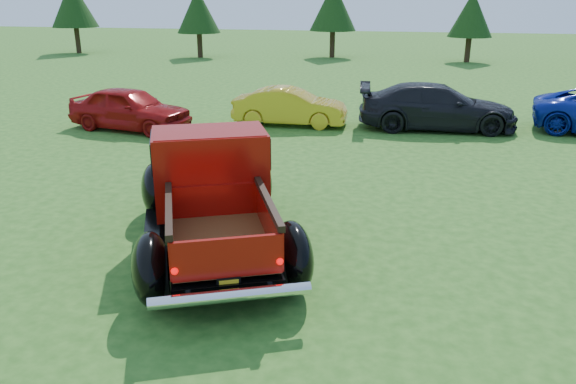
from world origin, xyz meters
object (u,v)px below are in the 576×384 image
object	(u,v)px
tree_far_west	(73,4)
show_car_red	(130,108)
tree_west	(198,11)
show_car_grey	(437,107)
tree_mid_left	(333,7)
tree_mid_right	(471,14)
show_car_yellow	(290,107)
pickup_truck	(212,188)

from	to	relation	value
tree_far_west	show_car_red	xyz separation A→B (m)	(15.50, -22.27, -2.82)
tree_far_west	show_car_red	distance (m)	27.28
tree_west	show_car_grey	distance (m)	24.59
tree_mid_left	tree_mid_right	distance (m)	9.06
show_car_red	show_car_yellow	xyz separation A→B (m)	(5.00, 1.75, -0.07)
tree_far_west	tree_west	xyz separation A→B (m)	(10.00, -1.00, -0.41)
tree_west	tree_mid_right	xyz separation A→B (m)	(18.00, 1.00, -0.14)
tree_west	pickup_truck	xyz separation A→B (m)	(11.04, -29.00, -2.14)
show_car_red	show_car_grey	world-z (taller)	show_car_grey
show_car_red	show_car_grey	xyz separation A→B (m)	(9.84, 2.20, 0.04)
show_car_grey	show_car_red	bearing A→B (deg)	98.33
tree_mid_left	pickup_truck	world-z (taller)	tree_mid_left
tree_far_west	show_car_red	world-z (taller)	tree_far_west
tree_mid_left	show_car_yellow	size ratio (longest dim) A/B	1.31
tree_far_west	show_car_yellow	bearing A→B (deg)	-45.03
tree_west	show_car_grey	size ratio (longest dim) A/B	0.90
tree_far_west	show_car_yellow	xyz separation A→B (m)	(20.50, -20.52, -2.89)
tree_far_west	show_car_grey	distance (m)	32.44
tree_mid_right	show_car_red	bearing A→B (deg)	-119.31
show_car_grey	pickup_truck	bearing A→B (deg)	152.29
show_car_yellow	pickup_truck	bearing A→B (deg)	-178.33
tree_west	tree_mid_right	bearing A→B (deg)	3.18
tree_west	show_car_yellow	xyz separation A→B (m)	(10.50, -19.52, -2.48)
tree_far_west	tree_west	size ratio (longest dim) A/B	1.13
tree_far_west	tree_mid_left	world-z (taller)	tree_far_west
pickup_truck	show_car_yellow	xyz separation A→B (m)	(-0.54, 9.48, -0.33)
tree_far_west	pickup_truck	bearing A→B (deg)	-54.95
tree_west	show_car_red	size ratio (longest dim) A/B	1.12
show_car_yellow	tree_mid_right	bearing A→B (deg)	-21.68
tree_far_west	tree_mid_right	world-z (taller)	tree_far_west
tree_mid_left	pickup_truck	bearing A→B (deg)	-86.23
tree_far_west	tree_mid_right	bearing A→B (deg)	-0.00
tree_west	tree_mid_left	size ratio (longest dim) A/B	0.92
tree_mid_left	tree_far_west	bearing A→B (deg)	-176.99
show_car_red	show_car_grey	distance (m)	10.09
tree_far_west	tree_west	world-z (taller)	tree_far_west
tree_mid_right	tree_west	bearing A→B (deg)	-176.82
tree_mid_left	show_car_grey	xyz separation A→B (m)	(6.34, -21.06, -2.64)
show_car_red	tree_mid_left	bearing A→B (deg)	2.19
tree_mid_right	show_car_grey	bearing A→B (deg)	-97.54
tree_mid_left	pickup_truck	xyz separation A→B (m)	(2.04, -31.00, -2.42)
pickup_truck	show_car_grey	xyz separation A→B (m)	(4.30, 9.93, -0.22)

